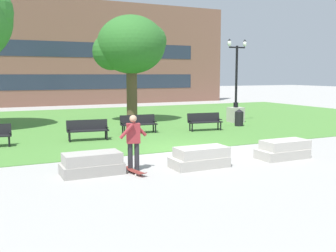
{
  "coord_description": "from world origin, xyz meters",
  "views": [
    {
      "loc": [
        -6.92,
        -13.18,
        2.92
      ],
      "look_at": [
        -1.36,
        -1.4,
        1.2
      ],
      "focal_mm": 42.0,
      "sensor_mm": 36.0,
      "label": 1
    }
  ],
  "objects_px": {
    "trash_bin": "(239,117)",
    "concrete_block_center": "(92,164)",
    "person_skateboarder": "(133,139)",
    "lamp_post_center": "(236,106)",
    "concrete_block_right": "(284,150)",
    "park_bench_far_right": "(138,123)",
    "park_bench_near_right": "(88,129)",
    "park_bench_near_left": "(205,120)",
    "skateboard": "(135,171)",
    "concrete_block_left": "(200,158)"
  },
  "relations": [
    {
      "from": "park_bench_near_right",
      "to": "lamp_post_center",
      "type": "bearing_deg",
      "value": 15.79
    },
    {
      "from": "concrete_block_center",
      "to": "park_bench_near_left",
      "type": "distance_m",
      "value": 9.84
    },
    {
      "from": "park_bench_near_right",
      "to": "concrete_block_right",
      "type": "bearing_deg",
      "value": -50.85
    },
    {
      "from": "park_bench_near_left",
      "to": "park_bench_far_right",
      "type": "xyz_separation_m",
      "value": [
        -3.44,
        0.58,
        0.0
      ]
    },
    {
      "from": "concrete_block_center",
      "to": "concrete_block_right",
      "type": "height_order",
      "value": "same"
    },
    {
      "from": "concrete_block_right",
      "to": "lamp_post_center",
      "type": "bearing_deg",
      "value": 64.33
    },
    {
      "from": "park_bench_near_right",
      "to": "trash_bin",
      "type": "distance_m",
      "value": 8.99
    },
    {
      "from": "concrete_block_right",
      "to": "concrete_block_center",
      "type": "bearing_deg",
      "value": 174.17
    },
    {
      "from": "concrete_block_center",
      "to": "park_bench_near_right",
      "type": "distance_m",
      "value": 6.0
    },
    {
      "from": "park_bench_far_right",
      "to": "park_bench_near_right",
      "type": "bearing_deg",
      "value": -159.47
    },
    {
      "from": "park_bench_near_left",
      "to": "concrete_block_left",
      "type": "bearing_deg",
      "value": -121.46
    },
    {
      "from": "park_bench_near_left",
      "to": "park_bench_near_right",
      "type": "relative_size",
      "value": 1.0
    },
    {
      "from": "park_bench_near_right",
      "to": "trash_bin",
      "type": "xyz_separation_m",
      "value": [
        8.91,
        1.18,
        -0.04
      ]
    },
    {
      "from": "skateboard",
      "to": "park_bench_far_right",
      "type": "bearing_deg",
      "value": 68.2
    },
    {
      "from": "trash_bin",
      "to": "skateboard",
      "type": "bearing_deg",
      "value": -140.26
    },
    {
      "from": "person_skateboarder",
      "to": "lamp_post_center",
      "type": "xyz_separation_m",
      "value": [
        9.84,
        8.77,
        0.06
      ]
    },
    {
      "from": "person_skateboarder",
      "to": "park_bench_near_left",
      "type": "distance_m",
      "value": 9.04
    },
    {
      "from": "concrete_block_right",
      "to": "person_skateboarder",
      "type": "height_order",
      "value": "person_skateboarder"
    },
    {
      "from": "concrete_block_right",
      "to": "park_bench_near_left",
      "type": "relative_size",
      "value": 0.99
    },
    {
      "from": "concrete_block_center",
      "to": "concrete_block_left",
      "type": "xyz_separation_m",
      "value": [
        3.32,
        -0.58,
        0.0
      ]
    },
    {
      "from": "lamp_post_center",
      "to": "trash_bin",
      "type": "bearing_deg",
      "value": -118.72
    },
    {
      "from": "person_skateboarder",
      "to": "trash_bin",
      "type": "relative_size",
      "value": 1.78
    },
    {
      "from": "trash_bin",
      "to": "concrete_block_center",
      "type": "bearing_deg",
      "value": -145.46
    },
    {
      "from": "concrete_block_right",
      "to": "skateboard",
      "type": "relative_size",
      "value": 1.77
    },
    {
      "from": "concrete_block_left",
      "to": "park_bench_far_right",
      "type": "xyz_separation_m",
      "value": [
        0.78,
        7.48,
        0.23
      ]
    },
    {
      "from": "concrete_block_right",
      "to": "park_bench_far_right",
      "type": "relative_size",
      "value": 1.01
    },
    {
      "from": "concrete_block_center",
      "to": "trash_bin",
      "type": "xyz_separation_m",
      "value": [
        10.21,
        7.03,
        0.2
      ]
    },
    {
      "from": "skateboard",
      "to": "park_bench_near_right",
      "type": "height_order",
      "value": "park_bench_near_right"
    },
    {
      "from": "concrete_block_center",
      "to": "park_bench_far_right",
      "type": "distance_m",
      "value": 8.03
    },
    {
      "from": "concrete_block_left",
      "to": "park_bench_near_left",
      "type": "xyz_separation_m",
      "value": [
        4.22,
        6.9,
        0.23
      ]
    },
    {
      "from": "park_bench_near_right",
      "to": "park_bench_far_right",
      "type": "height_order",
      "value": "same"
    },
    {
      "from": "skateboard",
      "to": "park_bench_near_right",
      "type": "relative_size",
      "value": 0.56
    },
    {
      "from": "skateboard",
      "to": "concrete_block_right",
      "type": "bearing_deg",
      "value": -1.62
    },
    {
      "from": "concrete_block_center",
      "to": "concrete_block_right",
      "type": "distance_m",
      "value": 6.65
    },
    {
      "from": "lamp_post_center",
      "to": "trash_bin",
      "type": "distance_m",
      "value": 1.89
    },
    {
      "from": "skateboard",
      "to": "lamp_post_center",
      "type": "bearing_deg",
      "value": 42.56
    },
    {
      "from": "skateboard",
      "to": "park_bench_near_right",
      "type": "distance_m",
      "value": 6.39
    },
    {
      "from": "person_skateboarder",
      "to": "concrete_block_center",
      "type": "bearing_deg",
      "value": 172.93
    },
    {
      "from": "concrete_block_center",
      "to": "park_bench_far_right",
      "type": "bearing_deg",
      "value": 59.28
    },
    {
      "from": "concrete_block_left",
      "to": "park_bench_far_right",
      "type": "bearing_deg",
      "value": 84.05
    },
    {
      "from": "skateboard",
      "to": "park_bench_near_right",
      "type": "xyz_separation_m",
      "value": [
        0.17,
        6.37,
        0.45
      ]
    },
    {
      "from": "trash_bin",
      "to": "park_bench_far_right",
      "type": "bearing_deg",
      "value": -178.78
    },
    {
      "from": "concrete_block_left",
      "to": "concrete_block_right",
      "type": "bearing_deg",
      "value": -1.63
    },
    {
      "from": "person_skateboarder",
      "to": "skateboard",
      "type": "distance_m",
      "value": 0.96
    },
    {
      "from": "park_bench_near_right",
      "to": "lamp_post_center",
      "type": "xyz_separation_m",
      "value": [
        9.78,
        2.76,
        0.49
      ]
    },
    {
      "from": "person_skateboarder",
      "to": "skateboard",
      "type": "height_order",
      "value": "person_skateboarder"
    },
    {
      "from": "park_bench_near_left",
      "to": "person_skateboarder",
      "type": "bearing_deg",
      "value": -134.25
    },
    {
      "from": "concrete_block_left",
      "to": "park_bench_near_right",
      "type": "bearing_deg",
      "value": 107.42
    },
    {
      "from": "park_bench_near_left",
      "to": "park_bench_near_right",
      "type": "bearing_deg",
      "value": -175.72
    },
    {
      "from": "person_skateboarder",
      "to": "skateboard",
      "type": "xyz_separation_m",
      "value": [
        -0.11,
        -0.37,
        -0.88
      ]
    }
  ]
}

